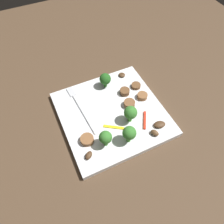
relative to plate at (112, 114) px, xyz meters
The scene contains 18 objects.
ground_plane 0.01m from the plate, ahead, with size 1.40×1.40×0.00m, color #4C3826.
plate is the anchor object (origin of this frame).
fork 0.09m from the plate, 52.14° to the left, with size 0.18×0.02×0.00m.
broccoli_floret_0 0.07m from the plate, 144.76° to the right, with size 0.03×0.03×0.05m.
broccoli_floret_1 0.11m from the plate, behind, with size 0.03×0.03×0.05m.
broccoli_floret_2 0.11m from the plate, 13.67° to the right, with size 0.03×0.03×0.05m.
broccoli_floret_3 0.11m from the plate, 145.82° to the left, with size 0.03×0.03×0.05m.
sausage_slice_0 0.08m from the plate, 54.07° to the right, with size 0.03×0.03×0.01m, color brown.
sausage_slice_1 0.10m from the plate, 84.60° to the right, with size 0.03×0.03×0.01m, color brown.
sausage_slice_2 0.12m from the plate, 63.05° to the right, with size 0.03×0.03×0.01m, color brown.
sausage_slice_3 0.06m from the plate, 95.07° to the right, with size 0.03×0.03×0.02m, color brown.
sausage_slice_4 0.11m from the plate, 119.97° to the left, with size 0.03×0.03×0.01m, color brown.
mushroom_0 0.13m from the plate, 147.91° to the right, with size 0.02×0.01×0.01m, color brown.
mushroom_1 0.13m from the plate, 134.65° to the right, with size 0.03×0.02×0.01m, color #4C331E.
mushroom_2 0.14m from the plate, 131.71° to the left, with size 0.02×0.01×0.01m, color #4C331E.
mushroom_3 0.14m from the plate, 37.82° to the right, with size 0.02×0.02×0.01m, color #4C331E.
pepper_strip_0 0.09m from the plate, 133.24° to the right, with size 0.06×0.01×0.00m, color red.
pepper_strip_1 0.05m from the plate, 160.02° to the left, with size 0.05×0.01×0.00m, color yellow.
Camera 1 is at (-0.30, 0.14, 0.49)m, focal length 33.72 mm.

